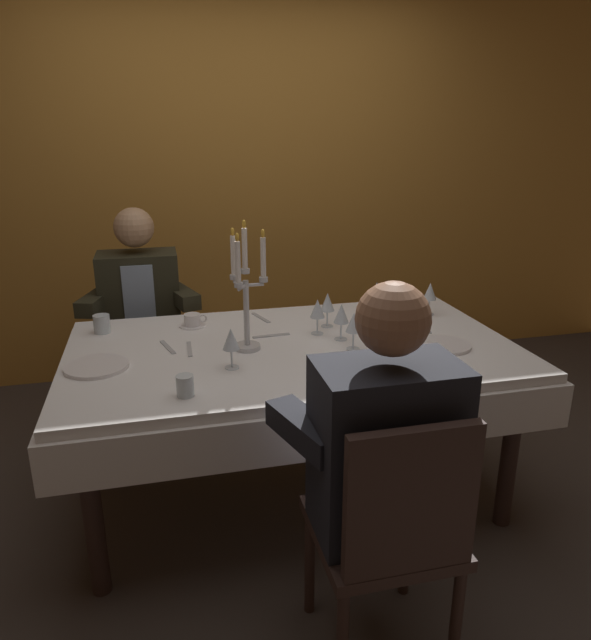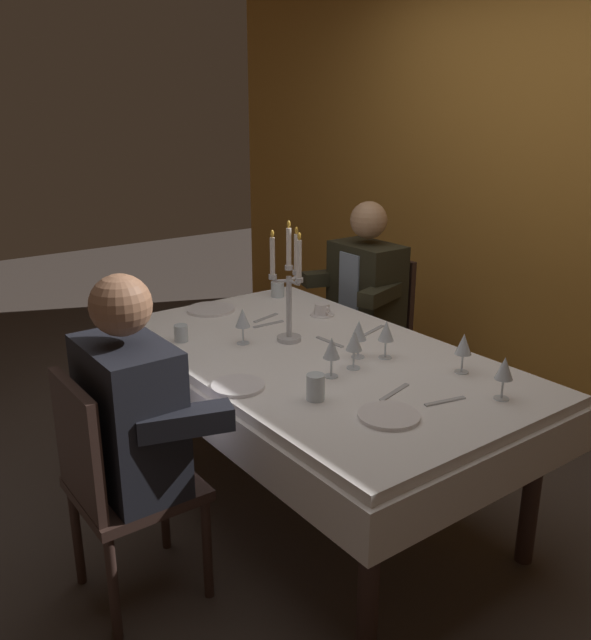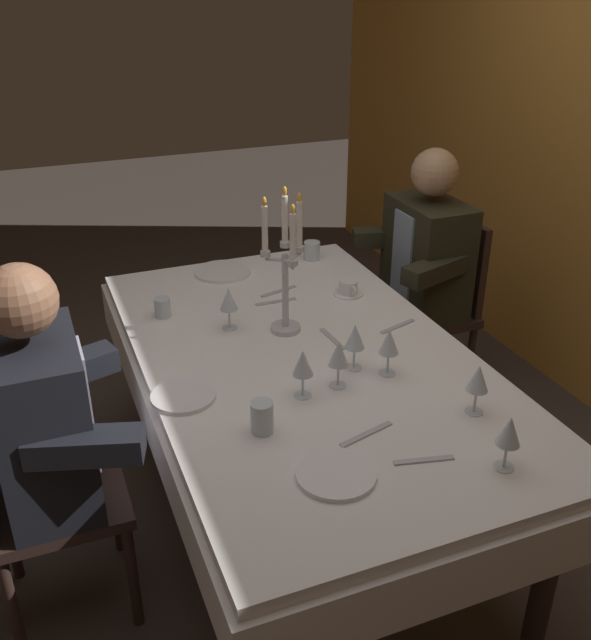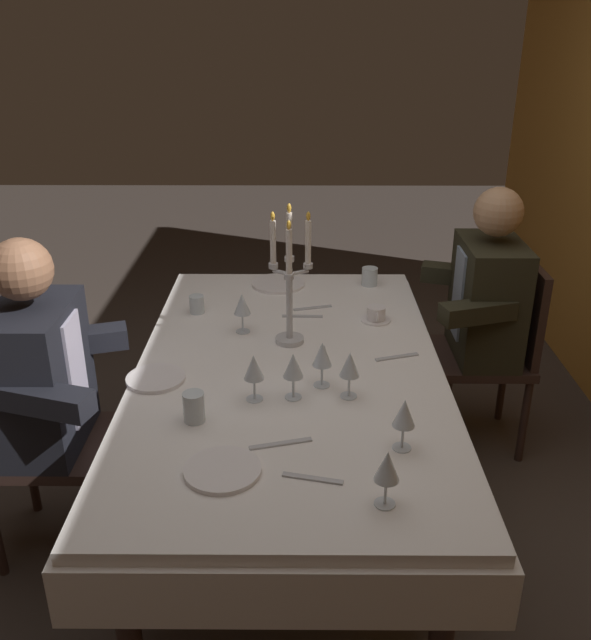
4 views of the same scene
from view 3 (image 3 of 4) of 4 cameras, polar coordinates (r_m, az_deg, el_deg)
ground_plane at (r=2.90m, az=0.74°, el=-15.64°), size 12.00×12.00×0.00m
dining_table at (r=2.52m, az=0.83°, el=-5.16°), size 1.94×1.14×0.74m
candelabra at (r=2.52m, az=-0.75°, el=4.04°), size 0.15×0.17×0.55m
dinner_plate_0 at (r=1.92m, az=3.28°, el=-12.30°), size 0.22×0.22×0.01m
dinner_plate_1 at (r=3.12m, az=-5.88°, el=3.90°), size 0.25×0.25×0.01m
dinner_plate_2 at (r=2.25m, az=-9.04°, el=-6.06°), size 0.21×0.21×0.01m
wine_glass_0 at (r=2.33m, az=4.82°, el=-1.46°), size 0.07×0.07×0.16m
wine_glass_1 at (r=2.59m, az=-5.42°, el=1.57°), size 0.07×0.07×0.16m
wine_glass_2 at (r=1.96m, az=16.86°, el=-8.65°), size 0.07×0.07×0.16m
wine_glass_3 at (r=2.17m, az=0.60°, el=-3.56°), size 0.07×0.07×0.16m
wine_glass_4 at (r=2.31m, az=7.56°, el=-1.83°), size 0.07×0.07×0.16m
wine_glass_5 at (r=2.23m, az=3.50°, el=-2.78°), size 0.07×0.07×0.16m
wine_glass_6 at (r=2.17m, az=14.52°, el=-4.65°), size 0.07×0.07×0.16m
water_tumbler_0 at (r=2.75m, az=-10.68°, el=1.00°), size 0.06×0.06×0.08m
water_tumbler_1 at (r=3.24m, az=1.33°, el=5.62°), size 0.07×0.07×0.08m
water_tumbler_2 at (r=2.06m, az=-2.71°, el=-7.82°), size 0.07×0.07×0.10m
coffee_cup_0 at (r=2.90m, az=4.29°, el=2.58°), size 0.13×0.12×0.06m
knife_0 at (r=2.07m, az=5.73°, el=-9.14°), size 0.07×0.19×0.01m
fork_1 at (r=2.00m, az=10.31°, el=-11.06°), size 0.06×0.17×0.01m
fork_2 at (r=2.83m, az=-1.59°, el=1.49°), size 0.02×0.17×0.01m
fork_3 at (r=2.67m, az=8.24°, el=-0.51°), size 0.07×0.17×0.01m
spoon_4 at (r=2.56m, az=2.99°, el=-1.52°), size 0.17×0.03×0.01m
fork_5 at (r=2.92m, az=-1.38°, el=2.32°), size 0.06×0.17×0.01m
seated_diner_0 at (r=3.36m, az=10.65°, el=5.06°), size 0.63×0.48×1.24m
seated_diner_1 at (r=2.26m, az=-19.84°, el=-7.74°), size 0.63×0.48×1.24m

